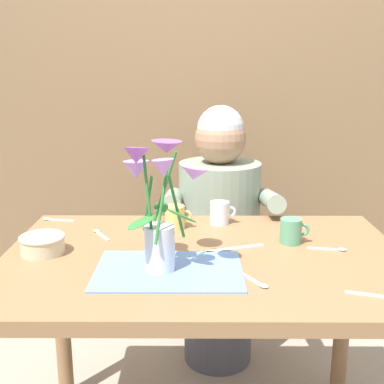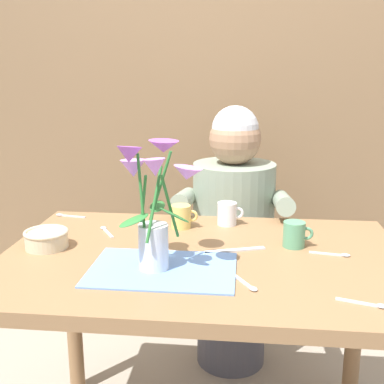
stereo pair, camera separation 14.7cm
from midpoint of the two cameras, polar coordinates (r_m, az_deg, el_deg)
name	(u,v)px [view 1 (the left image)]	position (r m, az deg, el deg)	size (l,w,h in m)	color
wood_panel_backdrop	(201,74)	(2.42, -0.75, 13.47)	(4.00, 0.10, 2.50)	brown
dining_table	(204,285)	(1.51, -1.40, -10.75)	(1.20, 0.80, 0.74)	olive
seated_person	(219,241)	(2.11, 1.16, -5.68)	(0.45, 0.47, 1.14)	#4C4C56
striped_placemat	(169,270)	(1.36, -5.81, -9.07)	(0.40, 0.28, 0.01)	#6B93D1
flower_vase	(159,203)	(1.32, -7.01, -1.31)	(0.26, 0.22, 0.35)	silver
ceramic_bowl	(42,244)	(1.56, -19.54, -5.68)	(0.14, 0.14, 0.06)	beige
dinner_knife	(235,249)	(1.51, 2.22, -6.60)	(0.19, 0.02, 0.01)	silver
tea_cup	(291,231)	(1.57, 8.82, -4.52)	(0.09, 0.07, 0.08)	#569970
ceramic_mug	(220,213)	(1.75, 0.87, -2.45)	(0.09, 0.07, 0.08)	silver
coffee_cup	(175,217)	(1.70, -4.41, -2.93)	(0.09, 0.07, 0.08)	#E5C666
spoon_0	(333,249)	(1.55, 13.45, -6.49)	(0.12, 0.04, 0.01)	silver
spoon_1	(99,233)	(1.69, -13.15, -4.71)	(0.08, 0.11, 0.01)	silver
spoon_2	(379,296)	(1.27, 17.72, -11.43)	(0.12, 0.05, 0.01)	silver
spoon_3	(257,282)	(1.29, 4.32, -10.45)	(0.07, 0.11, 0.01)	silver
spoon_4	(54,219)	(1.88, -17.90, -3.08)	(0.12, 0.03, 0.01)	silver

